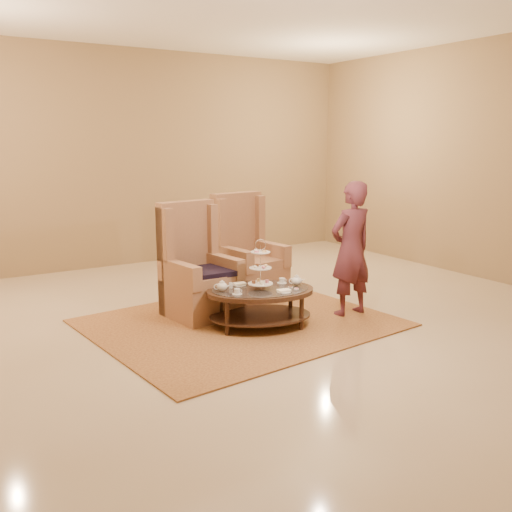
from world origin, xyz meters
TOP-DOWN VIEW (x-y plane):
  - ground at (0.00, 0.00)m, footprint 8.00×8.00m
  - ceiling at (0.00, 0.00)m, footprint 8.00×8.00m
  - wall_back at (0.00, 4.00)m, footprint 8.00×0.04m
  - wall_right at (4.00, 0.00)m, footprint 0.04×8.00m
  - rug at (-0.20, 0.27)m, footprint 3.42×2.94m
  - tea_table at (-0.08, 0.04)m, footprint 1.40×1.17m
  - armchair_left at (-0.48, 0.80)m, footprint 0.83×0.85m
  - armchair_right at (0.42, 1.19)m, footprint 0.83×0.86m
  - person at (1.07, -0.13)m, footprint 0.60×0.40m

SIDE VIEW (x-z plane):
  - ground at x=0.00m, z-range 0.00..0.00m
  - ceiling at x=0.00m, z-range -0.01..0.01m
  - rug at x=-0.20m, z-range 0.00..0.02m
  - tea_table at x=-0.08m, z-range -0.14..0.86m
  - armchair_left at x=-0.48m, z-range -0.22..1.13m
  - armchair_right at x=0.42m, z-range -0.23..1.15m
  - person at x=1.07m, z-range 0.00..1.60m
  - wall_back at x=0.00m, z-range 0.00..3.50m
  - wall_right at x=4.00m, z-range 0.00..3.50m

